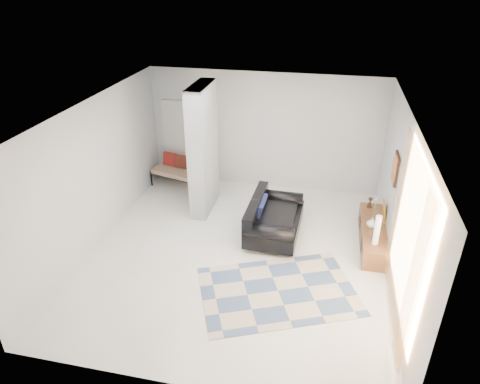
# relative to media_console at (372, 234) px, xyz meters

# --- Properties ---
(floor) EXTENTS (6.00, 6.00, 0.00)m
(floor) POSITION_rel_media_console_xyz_m (-2.52, -0.90, -0.20)
(floor) COLOR silver
(floor) RESTS_ON ground
(ceiling) EXTENTS (6.00, 6.00, 0.00)m
(ceiling) POSITION_rel_media_console_xyz_m (-2.52, -0.90, 2.60)
(ceiling) COLOR white
(ceiling) RESTS_ON wall_back
(wall_back) EXTENTS (6.00, 0.00, 6.00)m
(wall_back) POSITION_rel_media_console_xyz_m (-2.52, 2.10, 1.20)
(wall_back) COLOR silver
(wall_back) RESTS_ON ground
(wall_front) EXTENTS (6.00, 0.00, 6.00)m
(wall_front) POSITION_rel_media_console_xyz_m (-2.52, -3.90, 1.20)
(wall_front) COLOR silver
(wall_front) RESTS_ON ground
(wall_left) EXTENTS (0.00, 6.00, 6.00)m
(wall_left) POSITION_rel_media_console_xyz_m (-5.27, -0.90, 1.20)
(wall_left) COLOR silver
(wall_left) RESTS_ON ground
(wall_right) EXTENTS (0.00, 6.00, 6.00)m
(wall_right) POSITION_rel_media_console_xyz_m (0.23, -0.90, 1.20)
(wall_right) COLOR silver
(wall_right) RESTS_ON ground
(partition_column) EXTENTS (0.35, 1.20, 2.80)m
(partition_column) POSITION_rel_media_console_xyz_m (-3.62, 0.70, 1.20)
(partition_column) COLOR #A1A7A8
(partition_column) RESTS_ON floor
(hallway_door) EXTENTS (0.85, 0.06, 2.04)m
(hallway_door) POSITION_rel_media_console_xyz_m (-4.62, 2.06, 0.82)
(hallway_door) COLOR silver
(hallway_door) RESTS_ON floor
(curtain) EXTENTS (0.00, 2.55, 2.55)m
(curtain) POSITION_rel_media_console_xyz_m (0.15, -2.05, 1.25)
(curtain) COLOR #FAA942
(curtain) RESTS_ON wall_right
(wall_art) EXTENTS (0.04, 0.45, 0.55)m
(wall_art) POSITION_rel_media_console_xyz_m (0.20, -0.00, 1.45)
(wall_art) COLOR #311A0D
(wall_art) RESTS_ON wall_right
(media_console) EXTENTS (0.45, 1.86, 0.80)m
(media_console) POSITION_rel_media_console_xyz_m (0.00, 0.00, 0.00)
(media_console) COLOR brown
(media_console) RESTS_ON floor
(loveseat) EXTENTS (1.05, 1.72, 0.76)m
(loveseat) POSITION_rel_media_console_xyz_m (-1.99, -0.07, 0.15)
(loveseat) COLOR silver
(loveseat) RESTS_ON floor
(daybed) EXTENTS (1.66, 1.04, 0.77)m
(daybed) POSITION_rel_media_console_xyz_m (-4.44, 1.59, 0.22)
(daybed) COLOR black
(daybed) RESTS_ON floor
(area_rug) EXTENTS (3.04, 2.58, 0.01)m
(area_rug) POSITION_rel_media_console_xyz_m (-1.62, -1.80, -0.20)
(area_rug) COLOR #C4B695
(area_rug) RESTS_ON floor
(cylinder_lamp) EXTENTS (0.11, 0.11, 0.57)m
(cylinder_lamp) POSITION_rel_media_console_xyz_m (-0.02, -0.60, 0.48)
(cylinder_lamp) COLOR silver
(cylinder_lamp) RESTS_ON media_console
(bronze_figurine) EXTENTS (0.13, 0.13, 0.23)m
(bronze_figurine) POSITION_rel_media_console_xyz_m (-0.05, 0.74, 0.31)
(bronze_figurine) COLOR black
(bronze_figurine) RESTS_ON media_console
(vase) EXTENTS (0.23, 0.23, 0.21)m
(vase) POSITION_rel_media_console_xyz_m (-0.05, -0.06, 0.30)
(vase) COLOR white
(vase) RESTS_ON media_console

